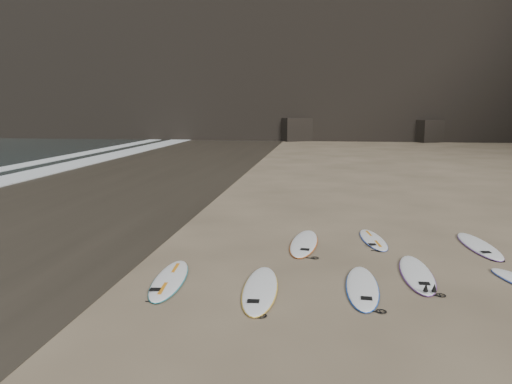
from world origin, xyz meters
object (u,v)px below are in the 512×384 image
surfboard_0 (260,288)px  surfboard_2 (417,273)px  surfboard_1 (362,286)px  surfboard_11 (170,279)px  surfboard_5 (304,243)px  surfboard_7 (479,245)px  surfboard_6 (373,239)px

surfboard_0 → surfboard_2: 3.56m
surfboard_1 → surfboard_11: bearing=-177.1°
surfboard_0 → surfboard_5: size_ratio=0.99×
surfboard_0 → surfboard_7: size_ratio=1.02×
surfboard_0 → surfboard_2: (3.28, 1.38, -0.00)m
surfboard_5 → surfboard_11: surfboard_5 is taller
surfboard_0 → surfboard_7: bearing=33.7°
surfboard_6 → surfboard_7: 2.71m
surfboard_7 → surfboard_11: 8.11m
surfboard_6 → surfboard_11: (-4.59, -3.86, 0.01)m
surfboard_2 → surfboard_1: bearing=-140.4°
surfboard_0 → surfboard_7: (5.31, 3.89, -0.00)m
surfboard_1 → surfboard_5: (-1.29, 3.16, 0.00)m
surfboard_2 → surfboard_7: (2.03, 2.51, 0.00)m
surfboard_0 → surfboard_1: bearing=8.3°
surfboard_0 → surfboard_11: 1.99m
surfboard_0 → surfboard_2: surfboard_0 is taller
surfboard_1 → surfboard_6: bearing=83.0°
surfboard_2 → surfboard_6: (-0.66, 2.79, -0.01)m
surfboard_2 → surfboard_5: (-2.54, 2.17, 0.00)m
surfboard_7 → surfboard_0: bearing=-147.9°
surfboard_2 → surfboard_5: bearing=140.6°
surfboard_1 → surfboard_2: 1.59m
surfboard_5 → surfboard_7: size_ratio=1.03×
surfboard_5 → surfboard_7: 4.58m
surfboard_6 → surfboard_1: bearing=-106.4°
surfboard_2 → surfboard_7: bearing=52.3°
surfboard_0 → surfboard_6: surfboard_0 is taller
surfboard_1 → surfboard_6: surfboard_1 is taller
surfboard_11 → surfboard_2: bearing=6.2°
surfboard_5 → surfboard_11: 4.23m
surfboard_0 → surfboard_6: (2.62, 4.17, -0.01)m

